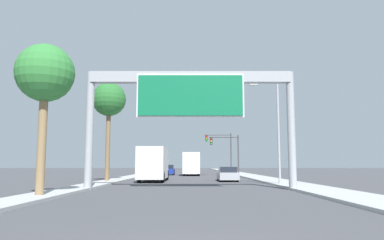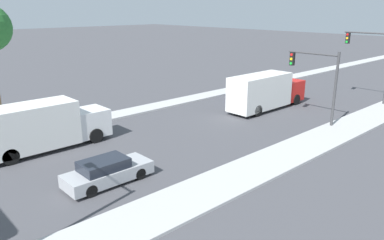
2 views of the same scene
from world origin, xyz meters
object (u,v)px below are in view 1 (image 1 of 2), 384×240
object	(u,v)px
traffic_light_near_intersection	(230,148)
truck_box_primary	(155,164)
palm_tree_foreground	(47,76)
palm_tree_background	(110,101)
sign_gantry	(192,97)
traffic_light_mid_block	(224,146)
car_far_right	(170,170)
car_near_right	(229,174)
truck_box_secondary	(193,164)
street_lamp_right	(276,123)

from	to	relation	value
traffic_light_near_intersection	truck_box_primary	bearing A→B (deg)	-115.78
palm_tree_foreground	palm_tree_background	bearing A→B (deg)	91.41
sign_gantry	palm_tree_background	size ratio (longest dim) A/B	1.46
traffic_light_mid_block	palm_tree_foreground	size ratio (longest dim) A/B	0.91
car_far_right	traffic_light_mid_block	distance (m)	11.91
truck_box_primary	traffic_light_mid_block	world-z (taller)	traffic_light_mid_block
car_far_right	car_near_right	bearing A→B (deg)	-71.34
truck_box_secondary	street_lamp_right	size ratio (longest dim) A/B	1.08
traffic_light_near_intersection	sign_gantry	bearing A→B (deg)	-100.05
sign_gantry	car_near_right	size ratio (longest dim) A/B	2.87
car_near_right	palm_tree_foreground	size ratio (longest dim) A/B	0.61
truck_box_secondary	truck_box_primary	bearing A→B (deg)	-100.49
sign_gantry	truck_box_primary	distance (m)	13.03
palm_tree_foreground	street_lamp_right	distance (m)	17.56
truck_box_secondary	palm_tree_foreground	size ratio (longest dim) A/B	1.17
truck_box_secondary	street_lamp_right	bearing A→B (deg)	-75.46
car_far_right	palm_tree_foreground	bearing A→B (deg)	-95.52
car_near_right	traffic_light_mid_block	distance (m)	27.99
sign_gantry	traffic_light_near_intersection	distance (m)	30.64
car_near_right	palm_tree_foreground	world-z (taller)	palm_tree_foreground
car_far_right	street_lamp_right	distance (m)	29.89
car_near_right	traffic_light_mid_block	xyz separation A→B (m)	(1.86, 27.65, 3.97)
car_far_right	truck_box_primary	bearing A→B (deg)	-90.00
car_far_right	palm_tree_foreground	world-z (taller)	palm_tree_foreground
car_near_right	truck_box_secondary	world-z (taller)	truck_box_secondary
sign_gantry	street_lamp_right	size ratio (longest dim) A/B	1.64
car_near_right	car_far_right	xyz separation A→B (m)	(-7.00, 20.72, 0.06)
sign_gantry	palm_tree_background	distance (m)	13.18
truck_box_secondary	palm_tree_foreground	distance (m)	37.11
palm_tree_background	sign_gantry	bearing A→B (deg)	-54.36
traffic_light_near_intersection	traffic_light_mid_block	bearing A→B (deg)	89.85
street_lamp_right	traffic_light_near_intersection	bearing A→B (deg)	92.87
traffic_light_near_intersection	traffic_light_mid_block	distance (m)	10.03
sign_gantry	truck_box_secondary	world-z (taller)	sign_gantry
car_near_right	car_far_right	distance (m)	21.87
car_far_right	traffic_light_near_intersection	distance (m)	9.89
car_near_right	palm_tree_foreground	xyz separation A→B (m)	(-10.73, -17.89, 5.36)
car_near_right	traffic_light_mid_block	size ratio (longest dim) A/B	0.68
car_far_right	palm_tree_background	distance (m)	23.89
car_far_right	truck_box_secondary	distance (m)	4.38
traffic_light_near_intersection	car_far_right	bearing A→B (deg)	160.80
car_far_right	traffic_light_mid_block	bearing A→B (deg)	38.00
traffic_light_near_intersection	palm_tree_background	xyz separation A→B (m)	(-12.96, -19.47, 3.55)
truck_box_secondary	car_near_right	bearing A→B (deg)	-79.15
palm_tree_foreground	traffic_light_near_intersection	bearing A→B (deg)	70.52
street_lamp_right	truck_box_primary	bearing A→B (deg)	147.33
palm_tree_background	street_lamp_right	bearing A→B (deg)	-20.44
truck_box_primary	street_lamp_right	distance (m)	12.39
traffic_light_near_intersection	traffic_light_mid_block	xyz separation A→B (m)	(0.03, 10.00, 0.71)
sign_gantry	palm_tree_foreground	bearing A→B (deg)	-143.11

